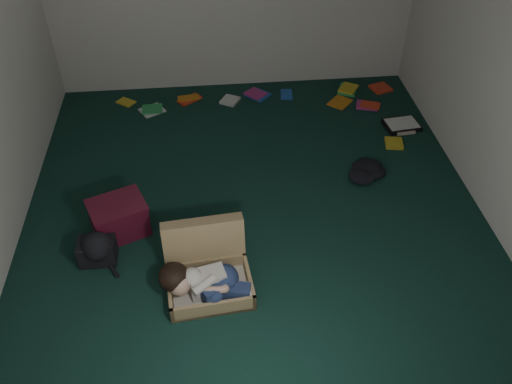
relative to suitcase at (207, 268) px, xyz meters
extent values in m
plane|color=#102D25|center=(0.43, 0.75, -0.14)|extent=(4.50, 4.50, 0.00)
plane|color=silver|center=(0.43, -1.50, 1.16)|extent=(4.50, 0.00, 4.50)
cube|color=tan|center=(0.01, -0.13, -0.07)|extent=(0.66, 0.50, 0.14)
cube|color=beige|center=(0.01, -0.13, -0.10)|extent=(0.61, 0.44, 0.02)
cube|color=tan|center=(-0.02, 0.17, 0.09)|extent=(0.64, 0.25, 0.46)
cube|color=beige|center=(0.00, -0.14, 0.02)|extent=(0.30, 0.21, 0.20)
sphere|color=tan|center=(-0.20, -0.19, 0.07)|extent=(0.17, 0.17, 0.17)
ellipsoid|color=black|center=(-0.24, -0.14, 0.10)|extent=(0.23, 0.24, 0.19)
ellipsoid|color=navy|center=(0.13, -0.12, 0.02)|extent=(0.21, 0.24, 0.19)
cube|color=navy|center=(0.07, -0.23, 0.01)|extent=(0.26, 0.21, 0.13)
cube|color=navy|center=(0.20, -0.22, -0.01)|extent=(0.23, 0.15, 0.10)
sphere|color=white|center=(0.28, -0.19, -0.03)|extent=(0.10, 0.10, 0.10)
sphere|color=white|center=(0.29, -0.25, -0.04)|extent=(0.09, 0.09, 0.09)
cylinder|color=tan|center=(0.05, -0.26, 0.06)|extent=(0.17, 0.07, 0.06)
cube|color=#521023|center=(-0.71, 0.61, 0.01)|extent=(0.52, 0.47, 0.29)
cube|color=#521023|center=(-0.71, 0.61, 0.16)|extent=(0.55, 0.50, 0.02)
cube|color=black|center=(2.13, 1.91, -0.12)|extent=(0.39, 0.31, 0.04)
cube|color=white|center=(2.13, 1.91, -0.09)|extent=(0.35, 0.27, 0.01)
cube|color=gold|center=(-0.84, 2.70, -0.13)|extent=(0.21, 0.16, 0.02)
cube|color=red|center=(-0.12, 2.68, -0.13)|extent=(0.27, 0.26, 0.02)
cube|color=silver|center=(0.34, 2.61, -0.13)|extent=(0.21, 0.25, 0.02)
cube|color=#1F52A9|center=(1.00, 2.69, -0.13)|extent=(0.23, 0.26, 0.02)
cube|color=orange|center=(1.58, 2.45, -0.13)|extent=(0.27, 0.25, 0.02)
cube|color=green|center=(1.73, 2.70, -0.13)|extent=(0.23, 0.18, 0.02)
cube|color=#A82A76|center=(1.87, 2.34, -0.13)|extent=(0.27, 0.26, 0.02)
cube|color=beige|center=(2.13, 1.84, -0.13)|extent=(0.20, 0.24, 0.02)
cube|color=gold|center=(1.96, 1.60, -0.13)|extent=(0.24, 0.26, 0.02)
cube|color=red|center=(2.13, 2.70, -0.13)|extent=(0.26, 0.24, 0.02)
cube|color=silver|center=(-0.54, 2.50, -0.13)|extent=(0.24, 0.20, 0.02)
cube|color=#1F52A9|center=(0.67, 2.70, -0.13)|extent=(0.26, 0.27, 0.02)
camera|label=1|loc=(0.09, -2.75, 3.13)|focal=38.00mm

